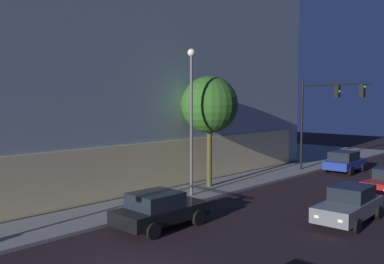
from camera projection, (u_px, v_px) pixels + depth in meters
name	position (u px, v px, depth m)	size (l,w,h in m)	color
modern_building	(85.00, 32.00, 32.79)	(30.65, 21.13, 22.02)	#4C4C51
traffic_light_far_corner	(325.00, 106.00, 31.23)	(0.61, 5.41, 6.90)	black
street_lamp_sidewalk	(191.00, 105.00, 23.52)	(0.44, 0.44, 8.30)	#525252
sidewalk_tree	(210.00, 105.00, 26.04)	(3.58, 3.58, 6.94)	#473F1E
car_black	(159.00, 209.00, 18.17)	(4.30, 2.26, 1.59)	black
car_grey	(349.00, 204.00, 19.05)	(4.64, 2.08, 1.63)	slate
car_blue	(345.00, 162.00, 32.27)	(4.11, 2.17, 1.64)	navy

